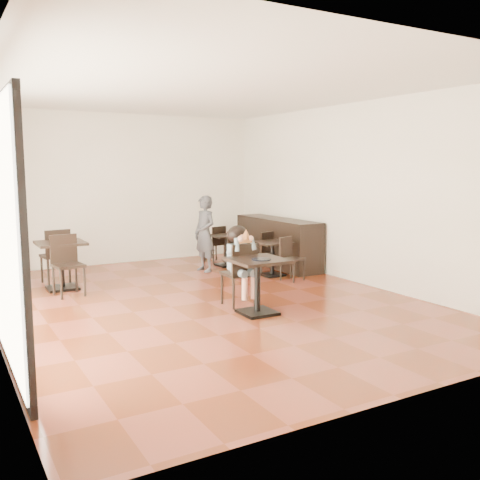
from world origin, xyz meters
TOP-DOWN VIEW (x-y plane):
  - floor at (0.00, 0.00)m, footprint 6.00×8.00m
  - ceiling at (0.00, 0.00)m, footprint 6.00×8.00m
  - wall_back at (0.00, 4.00)m, footprint 6.00×0.01m
  - wall_front at (0.00, -4.00)m, footprint 6.00×0.01m
  - wall_right at (3.00, 0.00)m, footprint 0.01×8.00m
  - child_table at (0.34, -0.96)m, footprint 0.75×0.75m
  - child_chair at (0.34, -0.41)m, footprint 0.43×0.43m
  - child at (0.34, -0.41)m, footprint 0.43×0.60m
  - plate at (0.34, -1.06)m, footprint 0.27×0.27m
  - pizza_slice at (0.34, -0.60)m, footprint 0.28×0.21m
  - adult_patron at (1.06, 2.23)m, footprint 0.45×0.60m
  - cafe_table_mid at (1.99, 1.19)m, footprint 0.78×0.78m
  - cafe_table_left at (-1.75, 2.02)m, footprint 0.86×0.86m
  - cafe_table_back at (1.71, 2.53)m, footprint 0.72×0.72m
  - chair_mid_a at (2.07, 1.74)m, footprint 0.44×0.44m
  - chair_mid_b at (2.07, 0.64)m, footprint 0.44×0.44m
  - chair_left_a at (-1.75, 2.57)m, footprint 0.49×0.49m
  - chair_left_b at (-1.75, 1.47)m, footprint 0.49×0.49m
  - chair_back_a at (1.71, 3.08)m, footprint 0.41×0.41m
  - chair_back_b at (1.71, 1.98)m, footprint 0.41×0.41m
  - service_counter at (2.65, 2.00)m, footprint 0.60×2.40m

SIDE VIEW (x-z plane):
  - floor at x=0.00m, z-range -0.01..0.01m
  - cafe_table_back at x=1.71m, z-range 0.00..0.66m
  - cafe_table_mid at x=1.99m, z-range 0.00..0.66m
  - child_table at x=0.34m, z-range 0.00..0.79m
  - chair_back_a at x=1.71m, z-range 0.00..0.79m
  - chair_back_b at x=1.71m, z-range 0.00..0.79m
  - chair_mid_a at x=2.07m, z-range 0.00..0.79m
  - chair_mid_b at x=2.07m, z-range 0.00..0.79m
  - cafe_table_left at x=-1.75m, z-range 0.00..0.82m
  - child_chair at x=0.34m, z-range 0.00..0.95m
  - chair_left_a at x=-1.75m, z-range 0.00..0.98m
  - chair_left_b at x=-1.75m, z-range 0.00..0.98m
  - service_counter at x=2.65m, z-range 0.00..1.00m
  - child at x=0.34m, z-range 0.00..1.20m
  - adult_patron at x=1.06m, z-range 0.00..1.51m
  - plate at x=0.34m, z-range 0.79..0.81m
  - pizza_slice at x=0.34m, z-range 1.01..1.07m
  - wall_back at x=0.00m, z-range 0.00..3.20m
  - wall_front at x=0.00m, z-range 0.00..3.20m
  - wall_right at x=3.00m, z-range 0.00..3.20m
  - ceiling at x=0.00m, z-range 3.20..3.21m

